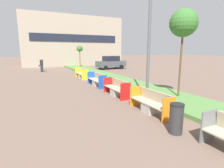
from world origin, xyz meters
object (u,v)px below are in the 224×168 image
at_px(bench_orange_frame, 151,104).
at_px(sapling_tree_far, 80,49).
at_px(parked_car_distant, 111,63).
at_px(bench_blue_frame, 97,81).
at_px(bench_yellow_frame, 82,74).
at_px(sapling_tree_near, 183,24).
at_px(pedestrian_walking, 42,65).
at_px(litter_bin, 176,119).
at_px(bench_red_frame, 117,89).

relative_size(bench_orange_frame, sapling_tree_far, 0.66).
bearing_deg(parked_car_distant, bench_orange_frame, -114.37).
bearing_deg(bench_blue_frame, bench_yellow_frame, 90.03).
height_order(sapling_tree_near, parked_car_distant, sapling_tree_near).
relative_size(bench_orange_frame, pedestrian_walking, 1.31).
relative_size(bench_yellow_frame, parked_car_distant, 0.52).
bearing_deg(bench_orange_frame, pedestrian_walking, 99.93).
bearing_deg(sapling_tree_far, parked_car_distant, -43.79).
relative_size(bench_yellow_frame, pedestrian_walking, 1.32).
height_order(bench_yellow_frame, parked_car_distant, parked_car_distant).
bearing_deg(bench_orange_frame, litter_bin, -104.22).
bearing_deg(bench_orange_frame, parked_car_distant, 69.98).
bearing_deg(bench_yellow_frame, sapling_tree_far, 75.42).
relative_size(bench_orange_frame, bench_blue_frame, 0.92).
xyz_separation_m(sapling_tree_far, parked_car_distant, (3.61, -3.46, -1.96)).
height_order(bench_blue_frame, bench_yellow_frame, same).
height_order(bench_orange_frame, parked_car_distant, parked_car_distant).
height_order(bench_yellow_frame, sapling_tree_near, sapling_tree_near).
height_order(bench_red_frame, litter_bin, litter_bin).
xyz_separation_m(litter_bin, sapling_tree_far, (3.13, 22.55, 2.38)).
xyz_separation_m(bench_orange_frame, bench_blue_frame, (0.00, 6.39, 0.01)).
bearing_deg(parked_car_distant, bench_red_frame, -118.42).
xyz_separation_m(bench_blue_frame, parked_car_distant, (6.26, 10.80, 0.54)).
distance_m(bench_yellow_frame, pedestrian_walking, 7.74).
relative_size(sapling_tree_near, parked_car_distant, 1.08).
relative_size(sapling_tree_far, parked_car_distant, 0.78).
xyz_separation_m(sapling_tree_near, pedestrian_walking, (-5.72, 16.52, -3.07)).
relative_size(sapling_tree_near, sapling_tree_far, 1.38).
relative_size(bench_red_frame, pedestrian_walking, 1.32).
distance_m(bench_red_frame, pedestrian_walking, 14.70).
distance_m(bench_red_frame, bench_yellow_frame, 7.28).
bearing_deg(pedestrian_walking, sapling_tree_near, -70.88).
xyz_separation_m(bench_red_frame, parked_car_distant, (6.26, 14.03, 0.54)).
xyz_separation_m(bench_orange_frame, litter_bin, (-0.48, -1.89, 0.12)).
bearing_deg(litter_bin, sapling_tree_far, 82.09).
bearing_deg(litter_bin, bench_yellow_frame, 87.78).
relative_size(sapling_tree_near, pedestrian_walking, 2.73).
bearing_deg(bench_red_frame, sapling_tree_far, 81.37).
relative_size(sapling_tree_far, pedestrian_walking, 1.98).
bearing_deg(sapling_tree_far, sapling_tree_near, -90.00).
bearing_deg(parked_car_distant, bench_yellow_frame, -137.24).
distance_m(litter_bin, parked_car_distant, 20.24).
bearing_deg(litter_bin, pedestrian_walking, 97.60).
height_order(bench_orange_frame, sapling_tree_far, sapling_tree_far).
xyz_separation_m(bench_blue_frame, sapling_tree_near, (2.65, -5.37, 3.56)).
bearing_deg(bench_red_frame, bench_orange_frame, -90.00).
xyz_separation_m(litter_bin, pedestrian_walking, (-2.59, 19.43, 0.38)).
relative_size(bench_red_frame, litter_bin, 2.31).
height_order(litter_bin, pedestrian_walking, pedestrian_walking).
height_order(litter_bin, sapling_tree_near, sapling_tree_near).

